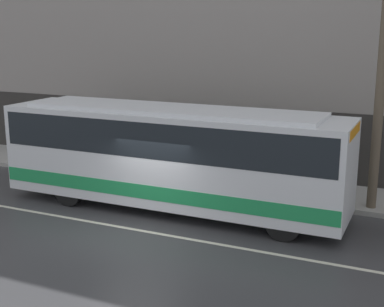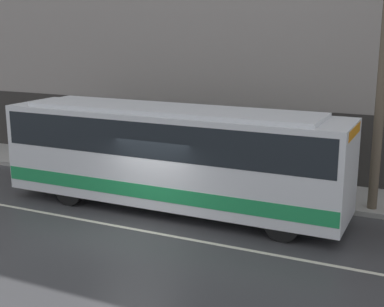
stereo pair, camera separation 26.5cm
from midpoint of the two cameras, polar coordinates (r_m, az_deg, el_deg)
The scene contains 7 objects.
ground_plane at distance 15.92m, azimuth -6.09°, elevation -8.17°, with size 60.00×60.00×0.00m, color #38383A.
sidewalk at distance 20.49m, azimuth 1.59°, elevation -2.92°, with size 60.00×2.83×0.17m.
building_facade at distance 21.12m, azimuth 3.39°, elevation 13.84°, with size 60.00×0.35×12.44m.
lane_stripe at distance 15.92m, azimuth -6.09°, elevation -8.15°, with size 54.00×0.14×0.01m.
transit_bus at distance 17.15m, azimuth -2.70°, elevation 0.09°, with size 11.31×2.57×3.36m.
utility_pole_near at distance 17.39m, azimuth 19.04°, elevation 6.53°, with size 0.30×0.30×7.61m.
pedestrian_waiting at distance 20.10m, azimuth 2.02°, elevation -0.90°, with size 0.36×0.36×1.54m.
Camera 1 is at (7.49, -12.78, 5.81)m, focal length 50.00 mm.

